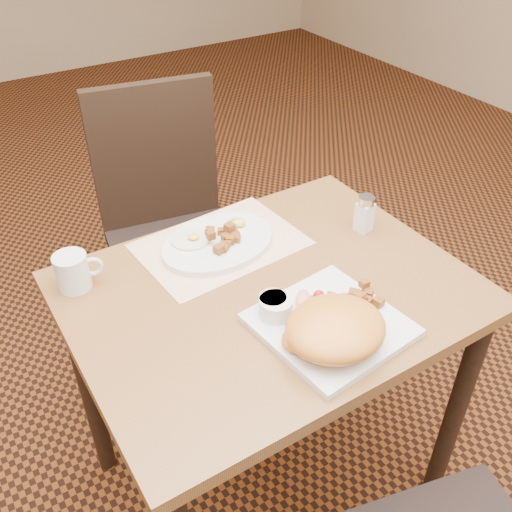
% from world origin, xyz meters
% --- Properties ---
extents(ground, '(8.00, 8.00, 0.00)m').
position_xyz_m(ground, '(0.00, 0.00, 0.00)').
color(ground, black).
rests_on(ground, ground).
extents(table, '(0.90, 0.70, 0.75)m').
position_xyz_m(table, '(0.00, 0.00, 0.64)').
color(table, brown).
rests_on(table, ground).
extents(chair_far, '(0.49, 0.50, 0.97)m').
position_xyz_m(chair_far, '(0.05, 0.70, 0.54)').
color(chair_far, black).
rests_on(chair_far, ground).
extents(placemat, '(0.42, 0.31, 0.00)m').
position_xyz_m(placemat, '(-0.01, 0.21, 0.75)').
color(placemat, white).
rests_on(placemat, table).
extents(plate_square, '(0.31, 0.31, 0.02)m').
position_xyz_m(plate_square, '(0.04, -0.18, 0.76)').
color(plate_square, silver).
rests_on(plate_square, table).
extents(plate_oval, '(0.34, 0.27, 0.02)m').
position_xyz_m(plate_oval, '(-0.02, 0.21, 0.76)').
color(plate_oval, silver).
rests_on(plate_oval, placemat).
extents(hollandaise_mound, '(0.21, 0.19, 0.08)m').
position_xyz_m(hollandaise_mound, '(0.00, -0.23, 0.80)').
color(hollandaise_mound, orange).
rests_on(hollandaise_mound, plate_square).
extents(ramekin, '(0.07, 0.08, 0.04)m').
position_xyz_m(ramekin, '(-0.05, -0.09, 0.79)').
color(ramekin, silver).
rests_on(ramekin, plate_square).
extents(garnish_sq, '(0.08, 0.06, 0.03)m').
position_xyz_m(garnish_sq, '(0.03, -0.10, 0.78)').
color(garnish_sq, '#387223').
rests_on(garnish_sq, plate_square).
extents(fried_egg, '(0.10, 0.10, 0.02)m').
position_xyz_m(fried_egg, '(-0.08, 0.24, 0.77)').
color(fried_egg, white).
rests_on(fried_egg, plate_oval).
extents(garnish_ov, '(0.04, 0.05, 0.02)m').
position_xyz_m(garnish_ov, '(0.06, 0.24, 0.78)').
color(garnish_ov, '#387223').
rests_on(garnish_ov, plate_oval).
extents(salt_shaker, '(0.05, 0.05, 0.10)m').
position_xyz_m(salt_shaker, '(0.34, 0.07, 0.80)').
color(salt_shaker, white).
rests_on(salt_shaker, table).
extents(coffee_mug, '(0.11, 0.08, 0.09)m').
position_xyz_m(coffee_mug, '(-0.37, 0.24, 0.79)').
color(coffee_mug, silver).
rests_on(coffee_mug, table).
extents(home_fries_sq, '(0.11, 0.11, 0.04)m').
position_xyz_m(home_fries_sq, '(0.12, -0.17, 0.78)').
color(home_fries_sq, brown).
rests_on(home_fries_sq, plate_square).
extents(home_fries_ov, '(0.09, 0.11, 0.04)m').
position_xyz_m(home_fries_ov, '(-0.01, 0.19, 0.78)').
color(home_fries_ov, brown).
rests_on(home_fries_ov, plate_oval).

